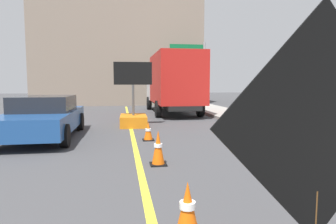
{
  "coord_description": "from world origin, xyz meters",
  "views": [
    {
      "loc": [
        -0.36,
        0.84,
        1.77
      ],
      "look_at": [
        0.37,
        5.42,
        1.33
      ],
      "focal_mm": 31.08,
      "sensor_mm": 36.0,
      "label": 1
    }
  ],
  "objects_px": {
    "roadwork_sign": "(318,130)",
    "highway_guide_sign": "(194,63)",
    "arrow_board_trailer": "(133,115)",
    "box_truck": "(173,83)",
    "pickup_car": "(44,117)",
    "traffic_cone_mid_lane": "(158,148)",
    "traffic_cone_near_sign": "(188,209)",
    "traffic_cone_far_lane": "(148,131)"
  },
  "relations": [
    {
      "from": "roadwork_sign",
      "to": "arrow_board_trailer",
      "type": "distance_m",
      "value": 10.72
    },
    {
      "from": "highway_guide_sign",
      "to": "traffic_cone_mid_lane",
      "type": "relative_size",
      "value": 6.49
    },
    {
      "from": "arrow_board_trailer",
      "to": "pickup_car",
      "type": "height_order",
      "value": "arrow_board_trailer"
    },
    {
      "from": "arrow_board_trailer",
      "to": "pickup_car",
      "type": "bearing_deg",
      "value": -142.64
    },
    {
      "from": "pickup_car",
      "to": "traffic_cone_near_sign",
      "type": "height_order",
      "value": "pickup_car"
    },
    {
      "from": "roadwork_sign",
      "to": "arrow_board_trailer",
      "type": "height_order",
      "value": "arrow_board_trailer"
    },
    {
      "from": "arrow_board_trailer",
      "to": "highway_guide_sign",
      "type": "relative_size",
      "value": 0.54
    },
    {
      "from": "arrow_board_trailer",
      "to": "pickup_car",
      "type": "distance_m",
      "value": 3.83
    },
    {
      "from": "pickup_car",
      "to": "traffic_cone_near_sign",
      "type": "relative_size",
      "value": 7.34
    },
    {
      "from": "arrow_board_trailer",
      "to": "roadwork_sign",
      "type": "bearing_deg",
      "value": -85.68
    },
    {
      "from": "box_truck",
      "to": "traffic_cone_far_lane",
      "type": "height_order",
      "value": "box_truck"
    },
    {
      "from": "pickup_car",
      "to": "traffic_cone_mid_lane",
      "type": "distance_m",
      "value": 5.09
    },
    {
      "from": "traffic_cone_mid_lane",
      "to": "box_truck",
      "type": "bearing_deg",
      "value": 78.28
    },
    {
      "from": "arrow_board_trailer",
      "to": "pickup_car",
      "type": "relative_size",
      "value": 0.56
    },
    {
      "from": "box_truck",
      "to": "pickup_car",
      "type": "height_order",
      "value": "box_truck"
    },
    {
      "from": "roadwork_sign",
      "to": "highway_guide_sign",
      "type": "bearing_deg",
      "value": 78.04
    },
    {
      "from": "highway_guide_sign",
      "to": "traffic_cone_near_sign",
      "type": "relative_size",
      "value": 7.67
    },
    {
      "from": "box_truck",
      "to": "highway_guide_sign",
      "type": "bearing_deg",
      "value": 61.87
    },
    {
      "from": "box_truck",
      "to": "pickup_car",
      "type": "xyz_separation_m",
      "value": [
        -5.63,
        -7.25,
        -1.17
      ]
    },
    {
      "from": "roadwork_sign",
      "to": "arrow_board_trailer",
      "type": "xyz_separation_m",
      "value": [
        -0.8,
        10.64,
        -0.99
      ]
    },
    {
      "from": "traffic_cone_mid_lane",
      "to": "roadwork_sign",
      "type": "bearing_deg",
      "value": -83.44
    },
    {
      "from": "box_truck",
      "to": "traffic_cone_mid_lane",
      "type": "xyz_separation_m",
      "value": [
        -2.3,
        -11.08,
        -1.49
      ]
    },
    {
      "from": "traffic_cone_near_sign",
      "to": "arrow_board_trailer",
      "type": "bearing_deg",
      "value": 91.54
    },
    {
      "from": "box_truck",
      "to": "pickup_car",
      "type": "bearing_deg",
      "value": -127.81
    },
    {
      "from": "arrow_board_trailer",
      "to": "box_truck",
      "type": "bearing_deg",
      "value": 62.31
    },
    {
      "from": "pickup_car",
      "to": "traffic_cone_mid_lane",
      "type": "xyz_separation_m",
      "value": [
        3.33,
        -3.83,
        -0.32
      ]
    },
    {
      "from": "box_truck",
      "to": "traffic_cone_far_lane",
      "type": "xyz_separation_m",
      "value": [
        -2.26,
        -8.25,
        -1.58
      ]
    },
    {
      "from": "traffic_cone_near_sign",
      "to": "traffic_cone_far_lane",
      "type": "relative_size",
      "value": 1.1
    },
    {
      "from": "roadwork_sign",
      "to": "traffic_cone_far_lane",
      "type": "relative_size",
      "value": 3.93
    },
    {
      "from": "traffic_cone_near_sign",
      "to": "traffic_cone_mid_lane",
      "type": "bearing_deg",
      "value": 89.23
    },
    {
      "from": "box_truck",
      "to": "pickup_car",
      "type": "relative_size",
      "value": 1.6
    },
    {
      "from": "arrow_board_trailer",
      "to": "traffic_cone_mid_lane",
      "type": "relative_size",
      "value": 3.51
    },
    {
      "from": "box_truck",
      "to": "traffic_cone_far_lane",
      "type": "bearing_deg",
      "value": -105.3
    },
    {
      "from": "box_truck",
      "to": "traffic_cone_near_sign",
      "type": "xyz_separation_m",
      "value": [
        -2.34,
        -14.12,
        -1.55
      ]
    },
    {
      "from": "traffic_cone_near_sign",
      "to": "traffic_cone_mid_lane",
      "type": "distance_m",
      "value": 3.04
    },
    {
      "from": "box_truck",
      "to": "traffic_cone_mid_lane",
      "type": "distance_m",
      "value": 11.42
    },
    {
      "from": "box_truck",
      "to": "highway_guide_sign",
      "type": "relative_size",
      "value": 1.53
    },
    {
      "from": "highway_guide_sign",
      "to": "traffic_cone_far_lane",
      "type": "distance_m",
      "value": 14.13
    },
    {
      "from": "box_truck",
      "to": "traffic_cone_mid_lane",
      "type": "height_order",
      "value": "box_truck"
    },
    {
      "from": "box_truck",
      "to": "roadwork_sign",
      "type": "bearing_deg",
      "value": -96.53
    },
    {
      "from": "arrow_board_trailer",
      "to": "highway_guide_sign",
      "type": "bearing_deg",
      "value": 62.1
    },
    {
      "from": "highway_guide_sign",
      "to": "box_truck",
      "type": "bearing_deg",
      "value": -118.13
    }
  ]
}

